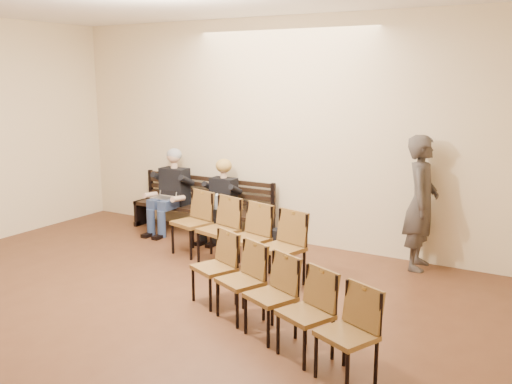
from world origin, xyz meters
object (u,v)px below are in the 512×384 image
Objects in this scene: seated_woman at (220,203)px; chair_row_back at (270,297)px; chair_row_front at (233,235)px; laptop at (163,199)px; bag at (283,237)px; water_bottle at (217,209)px; passerby at (422,193)px; bench at (201,220)px; seated_man at (171,190)px.

seated_woman is 3.59m from chair_row_back.
chair_row_front is at bearing 156.40° from chair_row_back.
laptop is 2.15m from bag.
passerby reaches higher than water_bottle.
chair_row_front is at bearing 113.94° from passerby.
passerby is (3.14, 0.22, 0.46)m from seated_woman.
bench is 0.62m from seated_woman.
seated_man is 0.62× the size of chair_row_front.
seated_woman is at bearing 114.67° from water_bottle.
laptop is at bearing -151.95° from bench.
passerby is at bearing 4.01° from seated_woman.
seated_man reaches higher than water_bottle.
chair_row_back is at bearing -44.09° from bench.
laptop is at bearing -99.75° from seated_man.
water_bottle reaches higher than bench.
bag is at bearing 3.81° from bench.
water_bottle is at bearing -34.42° from bench.
chair_row_back is (2.40, -2.66, -0.18)m from seated_woman.
chair_row_front reaches higher than bag.
bag is at bearing 138.98° from chair_row_back.
laptop is 0.16× the size of chair_row_front.
water_bottle is (1.17, -0.12, -0.01)m from laptop.
bag is at bearing 100.24° from chair_row_front.
chair_row_back is (3.43, -2.49, -0.16)m from laptop.
seated_woman is at bearing -14.20° from bench.
water_bottle is 3.08m from passerby.
chair_row_front is (0.93, -1.09, -0.13)m from seated_woman.
seated_woman is 0.46× the size of chair_row_back.
seated_man is 1.01m from seated_woman.
chair_row_back reaches higher than laptop.
seated_woman is (0.47, -0.12, 0.38)m from bench.
bench is 4.01m from chair_row_back.
passerby is (4.14, 0.22, 0.35)m from seated_man.
seated_woman is (1.00, 0.00, -0.11)m from seated_man.
passerby is 2.63m from chair_row_front.
chair_row_front reaches higher than laptop.
chair_row_back is (3.40, -2.66, -0.29)m from seated_man.
passerby reaches higher than laptop.
chair_row_back is at bearing -64.57° from bag.
seated_woman is 4.84× the size of water_bottle.
seated_man is at bearing 180.00° from seated_woman.
water_bottle is at bearing 157.27° from chair_row_back.
laptop is at bearing -169.08° from bag.
seated_woman is 0.33m from water_bottle.
laptop is at bearing 174.06° from water_bottle.
laptop is 0.17× the size of passerby.
chair_row_front reaches higher than chair_row_back.
seated_woman reaches higher than laptop.
seated_man is at bearing -167.20° from bench.
laptop is (-1.03, -0.18, -0.02)m from seated_woman.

